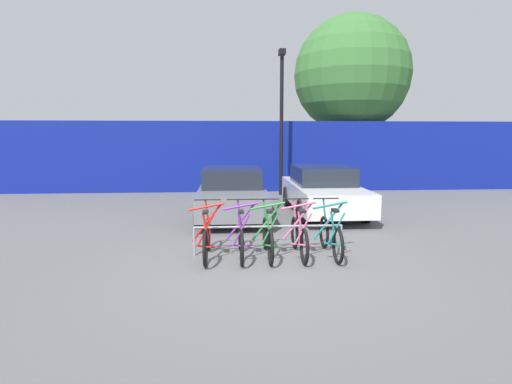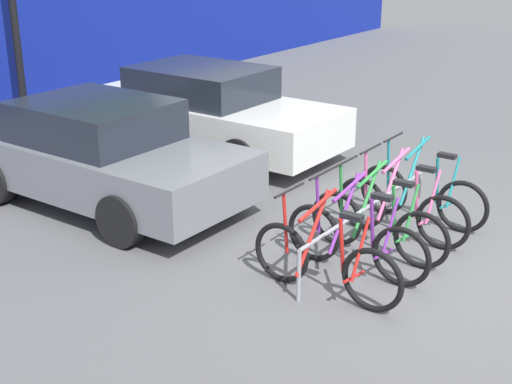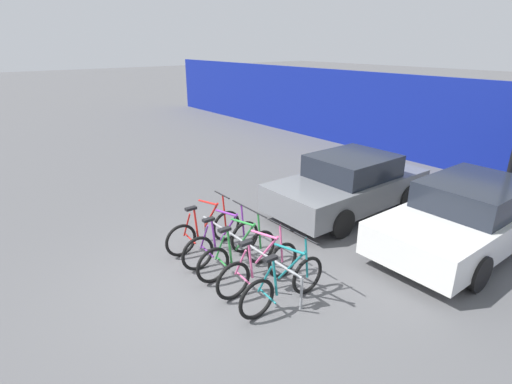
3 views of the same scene
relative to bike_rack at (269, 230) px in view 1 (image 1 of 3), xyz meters
The scene contains 12 objects.
ground_plane 0.83m from the bike_rack, 96.46° to the right, with size 120.00×120.00×0.00m, color #59595B.
hoarding_wall 8.88m from the bike_rack, 90.50° to the left, with size 36.00×0.16×2.88m, color navy.
bike_rack is the anchor object (origin of this frame).
bicycle_red 1.20m from the bike_rack, behind, with size 0.68×1.71×1.05m.
bicycle_purple 0.57m from the bike_rack, 164.70° to the right, with size 0.68×1.71×1.05m.
bicycle_green 0.18m from the bike_rack, 101.68° to the right, with size 0.68×1.71×1.05m.
bicycle_pink 0.60m from the bike_rack, 14.56° to the right, with size 0.68×1.71×1.05m.
bicycle_teal 1.20m from the bike_rack, ahead, with size 0.68×1.71×1.05m.
car_grey 3.67m from the bike_rack, 100.64° to the left, with size 1.91×4.11×1.40m.
car_white 4.49m from the bike_rack, 63.51° to the left, with size 1.91×4.53×1.40m.
lamp_post 8.34m from the bike_rack, 80.83° to the left, with size 0.24×0.44×5.47m.
tree_behind_hoarding 12.49m from the bike_rack, 65.73° to the left, with size 5.18×5.18×7.59m.
Camera 1 is at (-0.68, -6.83, 2.29)m, focal length 28.00 mm.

